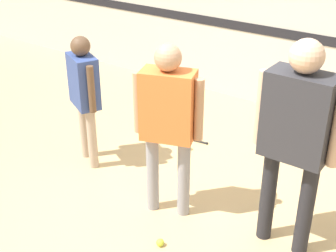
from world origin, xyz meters
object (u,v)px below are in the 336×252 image
Objects in this scene: person_instructor at (168,114)px; racket_second_spare at (178,131)px; person_student_right at (297,128)px; racket_spare_on_floor at (181,137)px; person_student_left at (84,88)px; tennis_ball_near_instructor at (160,243)px; tennis_ball_by_spare_racket at (188,147)px.

person_instructor is 1.83m from racket_second_spare.
person_instructor is at bearing 10.59° from person_student_right.
racket_spare_on_floor is (-1.73, 1.04, -1.08)m from person_student_right.
person_instructor is 3.00× the size of racket_spare_on_floor.
tennis_ball_near_instructor is at bearing 1.76° from person_student_left.
person_student_right is 2.42m from racket_second_spare.
person_student_left is 1.38m from tennis_ball_by_spare_racket.
person_student_right is 3.29× the size of racket_second_spare.
person_student_left is at bearing -0.31° from person_student_right.
racket_spare_on_floor is at bearing 89.57° from person_student_left.
racket_second_spare is at bearing 96.66° from person_student_left.
person_student_right is at bearing -179.68° from racket_second_spare.
tennis_ball_by_spare_racket is at bearing -29.28° from person_student_right.
person_student_left is 0.79× the size of person_student_right.
person_student_left is at bearing 150.33° from person_instructor.
person_student_right is at bearing -9.37° from person_instructor.
person_student_right is 26.68× the size of tennis_ball_near_instructor.
racket_second_spare is 8.12× the size of tennis_ball_near_instructor.
tennis_ball_near_instructor is 1.00× the size of tennis_ball_by_spare_racket.
person_instructor reaches higher than tennis_ball_near_instructor.
racket_second_spare is at bearing 120.51° from tennis_ball_near_instructor.
person_student_left reaches higher than racket_spare_on_floor.
racket_second_spare is (0.39, 1.11, -0.85)m from person_student_left.
person_instructor is at bearing 16.07° from person_student_left.
tennis_ball_by_spare_racket is at bearing 94.52° from person_instructor.
racket_second_spare is (-0.81, 1.32, -0.97)m from person_instructor.
tennis_ball_by_spare_racket is at bearing -47.75° from racket_spare_on_floor.
tennis_ball_near_instructor is (0.92, -1.66, 0.02)m from racket_spare_on_floor.
person_student_right reaches higher than person_instructor.
person_instructor is 1.71m from racket_spare_on_floor.
person_student_right is (2.23, -0.03, 0.23)m from person_student_left.
person_student_right is 2.02m from tennis_ball_by_spare_racket.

